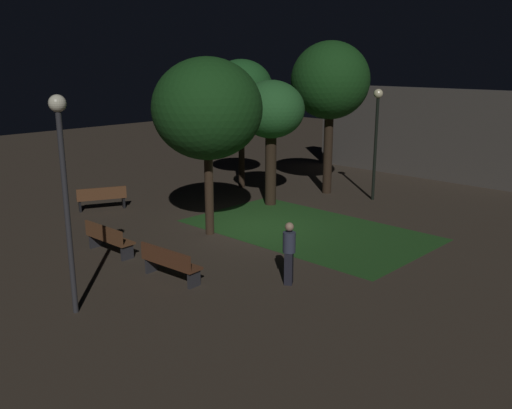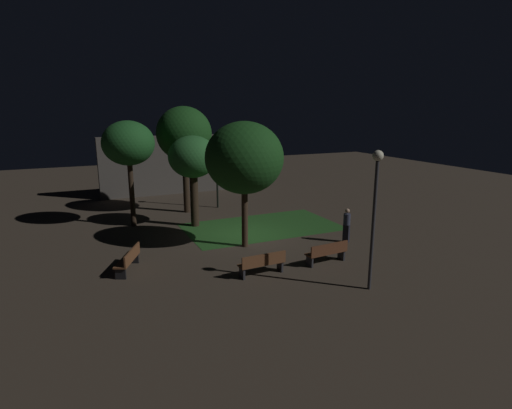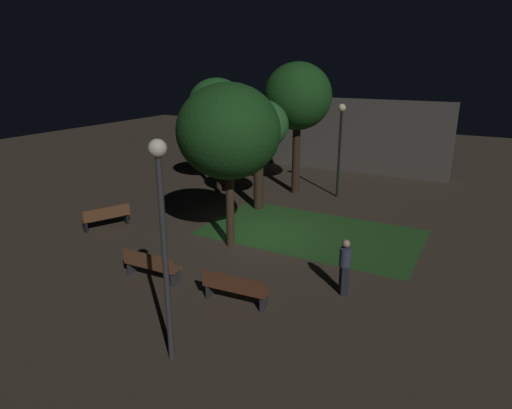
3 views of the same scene
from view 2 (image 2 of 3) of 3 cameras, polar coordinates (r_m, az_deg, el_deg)
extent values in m
plane|color=#3D3328|center=(20.28, -1.29, -4.26)|extent=(60.00, 60.00, 0.00)
cube|color=#23511E|center=(21.65, 0.81, -3.10)|extent=(7.96, 4.66, 0.01)
cube|color=brown|center=(15.48, 0.78, -8.17)|extent=(1.82, 0.54, 0.06)
cube|color=brown|center=(15.22, 1.14, -7.62)|extent=(1.80, 0.12, 0.40)
cube|color=#2D2D33|center=(15.24, -1.94, -9.49)|extent=(0.09, 0.39, 0.42)
cube|color=#2D2D33|center=(15.92, 3.36, -8.49)|extent=(0.09, 0.39, 0.42)
cube|color=brown|center=(16.83, 9.73, -6.57)|extent=(1.83, 0.61, 0.06)
cube|color=brown|center=(16.60, 10.21, -6.03)|extent=(1.80, 0.19, 0.40)
cube|color=#2D2D33|center=(16.45, 7.48, -7.85)|extent=(0.11, 0.39, 0.42)
cube|color=#2D2D33|center=(17.39, 11.78, -6.84)|extent=(0.11, 0.39, 0.42)
cube|color=brown|center=(16.56, -17.50, -7.34)|extent=(1.20, 1.83, 0.06)
cube|color=brown|center=(16.42, -16.85, -6.62)|extent=(0.82, 1.66, 0.40)
cube|color=black|center=(15.94, -18.32, -9.14)|extent=(0.38, 0.23, 0.42)
cube|color=black|center=(17.36, -16.64, -7.17)|extent=(0.38, 0.23, 0.42)
cylinder|color=#2D2116|center=(24.67, -9.72, 3.25)|extent=(0.37, 0.37, 3.79)
ellipsoid|color=#194719|center=(24.35, -9.98, 9.69)|extent=(3.19, 3.19, 3.12)
cylinder|color=#38281C|center=(18.23, -1.58, -1.25)|extent=(0.28, 0.28, 3.08)
ellipsoid|color=#194719|center=(17.77, -1.63, 6.51)|extent=(3.41, 3.41, 3.13)
cylinder|color=#2D2116|center=(22.37, -16.90, 1.65)|extent=(0.26, 0.26, 3.64)
ellipsoid|color=#1E5623|center=(22.03, -17.35, 8.15)|extent=(2.64, 2.64, 2.28)
cylinder|color=#2D2116|center=(21.70, -8.59, 0.84)|extent=(0.43, 0.43, 2.99)
ellipsoid|color=#28662D|center=(21.34, -8.79, 6.59)|extent=(2.52, 2.52, 2.16)
cylinder|color=black|center=(25.54, -5.44, 4.02)|extent=(0.12, 0.12, 4.06)
sphere|color=#F4E5B2|center=(25.28, -5.54, 8.91)|extent=(0.36, 0.36, 0.36)
cylinder|color=#333338|center=(14.24, 15.98, -3.03)|extent=(0.12, 0.12, 4.47)
sphere|color=#F2EDCC|center=(13.79, 16.61, 6.53)|extent=(0.36, 0.36, 0.36)
cube|color=black|center=(19.57, 12.44, -3.94)|extent=(0.32, 0.34, 0.84)
cylinder|color=#33384C|center=(19.39, 12.54, -2.02)|extent=(0.32, 0.32, 0.52)
sphere|color=tan|center=(19.29, 12.60, -0.87)|extent=(0.22, 0.22, 0.22)
cube|color=#4C4742|center=(30.60, -10.80, 5.50)|extent=(11.00, 0.80, 4.19)
camera|label=1|loc=(20.41, 52.12, 6.45)|focal=38.93mm
camera|label=3|loc=(15.04, 50.45, 8.57)|focal=30.83mm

